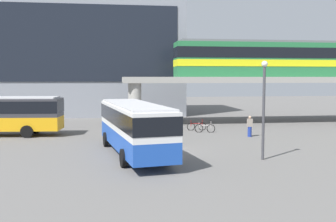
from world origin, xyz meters
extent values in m
plane|color=#605E5B|center=(0.00, 10.00, 0.00)|extent=(120.00, 120.00, 0.00)
cube|color=gray|center=(-6.15, 27.67, 8.02)|extent=(23.58, 11.59, 16.04)
cube|color=black|center=(-6.15, 21.83, 8.82)|extent=(21.23, 0.10, 8.98)
cube|color=#9E9B93|center=(13.69, 15.25, 4.57)|extent=(31.89, 6.47, 0.60)
cylinder|color=#9E9B93|center=(-1.06, 12.81, 2.14)|extent=(1.10, 1.10, 4.27)
cylinder|color=#9E9B93|center=(-1.06, 17.69, 2.14)|extent=(1.10, 1.10, 4.27)
cube|color=#26723F|center=(15.51, 15.25, 6.67)|extent=(24.54, 2.90, 3.60)
cube|color=yellow|center=(15.51, 15.25, 6.31)|extent=(24.60, 2.96, 0.70)
cube|color=black|center=(15.51, 15.25, 7.39)|extent=(24.60, 2.96, 1.10)
cube|color=slate|center=(15.51, 15.25, 8.59)|extent=(23.56, 2.61, 0.24)
cube|color=#1E4CB2|center=(-1.92, -0.92, 1.05)|extent=(4.27, 11.26, 1.10)
cube|color=silver|center=(-1.92, -0.92, 2.35)|extent=(4.27, 11.26, 1.50)
cube|color=black|center=(-1.92, -0.92, 2.43)|extent=(4.31, 11.31, 0.96)
cube|color=silver|center=(-1.92, -0.92, 3.16)|extent=(4.05, 10.70, 0.12)
cylinder|color=black|center=(-3.73, 2.35, 0.50)|extent=(0.44, 1.03, 1.00)
cylinder|color=black|center=(-1.26, 2.76, 0.50)|extent=(0.44, 1.03, 1.00)
cylinder|color=black|center=(-2.65, -4.16, 0.50)|extent=(0.44, 1.03, 1.00)
cylinder|color=black|center=(-0.18, -3.75, 0.50)|extent=(0.44, 1.03, 1.00)
cylinder|color=black|center=(-10.06, 7.15, 0.50)|extent=(1.02, 0.37, 1.00)
cylinder|color=black|center=(-9.84, 9.64, 0.50)|extent=(1.02, 0.37, 1.00)
torus|color=black|center=(5.26, 8.10, 0.34)|extent=(0.74, 0.20, 0.74)
torus|color=black|center=(4.23, 8.30, 0.34)|extent=(0.74, 0.20, 0.74)
cylinder|color=silver|center=(4.75, 8.20, 0.62)|extent=(1.04, 0.25, 0.05)
cylinder|color=silver|center=(4.23, 8.30, 0.64)|extent=(0.04, 0.04, 0.55)
cylinder|color=silver|center=(5.26, 8.10, 0.69)|extent=(0.04, 0.04, 0.65)
torus|color=black|center=(4.84, 9.65, 0.34)|extent=(0.74, 0.08, 0.74)
torus|color=black|center=(3.79, 9.68, 0.34)|extent=(0.74, 0.08, 0.74)
cylinder|color=#B21E1E|center=(4.32, 9.67, 0.62)|extent=(1.05, 0.08, 0.05)
cylinder|color=#B21E1E|center=(3.79, 9.68, 0.64)|extent=(0.04, 0.04, 0.55)
cylinder|color=#B21E1E|center=(4.84, 9.65, 0.69)|extent=(0.04, 0.04, 0.65)
cylinder|color=navy|center=(7.78, 5.28, 0.41)|extent=(0.32, 0.32, 0.82)
cube|color=gray|center=(7.78, 5.28, 1.15)|extent=(0.41, 0.27, 0.65)
sphere|color=tan|center=(7.78, 5.28, 1.59)|extent=(0.22, 0.22, 0.22)
cylinder|color=#3F3F44|center=(5.49, -3.34, 2.72)|extent=(0.16, 0.16, 5.44)
sphere|color=silver|center=(5.49, -3.34, 5.59)|extent=(0.36, 0.36, 0.36)
camera|label=1|loc=(-3.08, -24.78, 4.81)|focal=41.46mm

